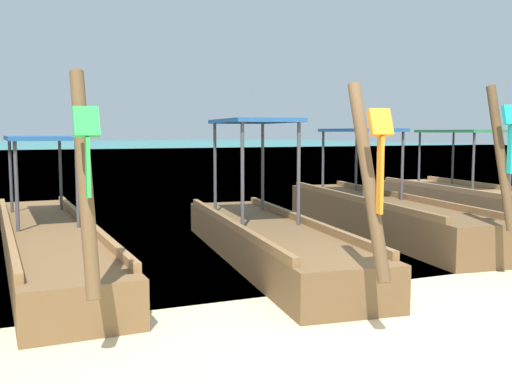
{
  "coord_description": "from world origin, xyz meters",
  "views": [
    {
      "loc": [
        -3.37,
        -4.28,
        1.81
      ],
      "look_at": [
        0.0,
        3.56,
        0.94
      ],
      "focal_mm": 41.72,
      "sensor_mm": 36.0,
      "label": 1
    }
  ],
  "objects": [
    {
      "name": "longtail_boat_pink_ribbon",
      "position": [
        5.81,
        5.05,
        0.35
      ],
      "size": [
        1.96,
        6.89,
        2.79
      ],
      "color": "olive",
      "rests_on": "ground"
    },
    {
      "name": "longtail_boat_orange_ribbon",
      "position": [
        0.05,
        3.25,
        0.33
      ],
      "size": [
        1.82,
        6.27,
        2.28
      ],
      "color": "brown",
      "rests_on": "ground"
    },
    {
      "name": "ground",
      "position": [
        0.0,
        0.0,
        0.0
      ],
      "size": [
        120.0,
        120.0,
        0.0
      ],
      "primitive_type": "plane",
      "color": "beige"
    },
    {
      "name": "longtail_boat_turquoise_ribbon",
      "position": [
        2.83,
        4.56,
        0.36
      ],
      "size": [
        1.83,
        6.65,
        2.41
      ],
      "color": "brown",
      "rests_on": "ground"
    },
    {
      "name": "sea_water",
      "position": [
        0.0,
        61.56,
        0.0
      ],
      "size": [
        120.0,
        120.0,
        0.0
      ],
      "primitive_type": "plane",
      "color": "teal",
      "rests_on": "ground"
    },
    {
      "name": "longtail_boat_green_ribbon",
      "position": [
        -2.8,
        4.36,
        0.31
      ],
      "size": [
        1.24,
        7.44,
        2.34
      ],
      "color": "brown",
      "rests_on": "ground"
    }
  ]
}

